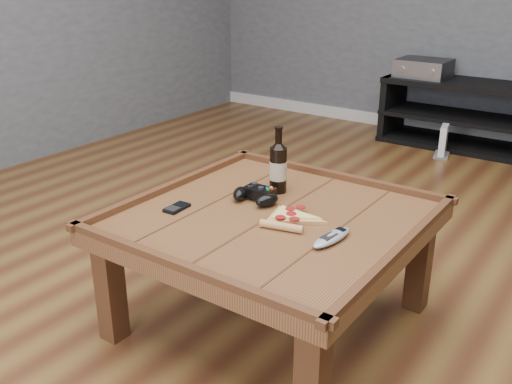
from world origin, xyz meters
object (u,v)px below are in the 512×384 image
Objects in this scene: game_controller at (256,195)px; remote_control at (332,238)px; coffee_table at (272,230)px; game_console at (443,142)px; pizza_slice at (290,218)px; beer_bottle at (278,166)px; media_console at (478,117)px; smartphone at (177,208)px; av_receiver at (423,68)px.

game_controller is 0.42m from remote_control.
coffee_table is 2.46m from game_console.
game_console is at bearing 81.83° from pizza_slice.
coffee_table is 3.88× the size of beer_bottle.
game_controller reaches higher than media_console.
game_controller reaches higher than game_console.
game_controller is 2.39m from game_console.
game_controller is 0.21m from pizza_slice.
game_console is (-0.02, 2.36, -0.37)m from game_controller.
coffee_table is at bearing 173.86° from remote_control.
beer_bottle is 1.17× the size of game_console.
smartphone is 2.91m from av_receiver.
remote_control is (0.39, -0.27, -0.09)m from beer_bottle.
smartphone is 2.63m from game_console.
coffee_table is 4.52× the size of game_console.
remote_control reaches higher than coffee_table.
pizza_slice is 2.96× the size of smartphone.
av_receiver is at bearing 87.59° from pizza_slice.
game_console is (0.18, 2.60, -0.35)m from smartphone.
remote_control reaches higher than smartphone.
media_console is 0.37m from game_console.
beer_bottle is at bearing -81.93° from av_receiver.
pizza_slice reaches higher than game_console.
av_receiver is (-0.72, 2.81, 0.10)m from remote_control.
av_receiver is (-0.45, -0.00, 0.32)m from media_console.
pizza_slice is 2.47m from game_console.
media_console is 7.15× the size of remote_control.
media_console is 2.83m from remote_control.
game_console is at bearing 105.88° from remote_control.
smartphone is at bearing -153.89° from coffee_table.
coffee_table is 0.36m from smartphone.
game_controller is at bearing 149.15° from coffee_table.
media_console is at bearing 102.01° from remote_control.
pizza_slice is 0.21m from remote_control.
beer_bottle is (-0.11, 0.21, 0.17)m from coffee_table.
game_controller is at bearing -82.58° from av_receiver.
av_receiver is at bearing 110.91° from remote_control.
beer_bottle is at bearing 82.72° from game_controller.
media_console is at bearing 85.63° from game_controller.
media_console is 6.73× the size of game_controller.
pizza_slice reaches higher than smartphone.
beer_bottle is at bearing 118.68° from pizza_slice.
coffee_table is 2.79m from av_receiver.
media_console is 4.60× the size of pizza_slice.
pizza_slice is at bearing -88.46° from media_console.
smartphone is at bearing -171.43° from pizza_slice.
beer_bottle is 2.56m from av_receiver.
av_receiver reaches higher than game_console.
media_console is 2.76m from pizza_slice.
media_console is at bearing 90.00° from coffee_table.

